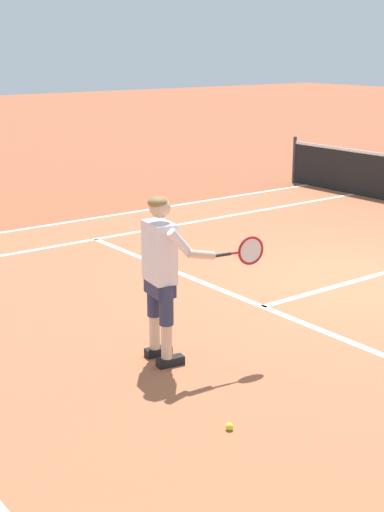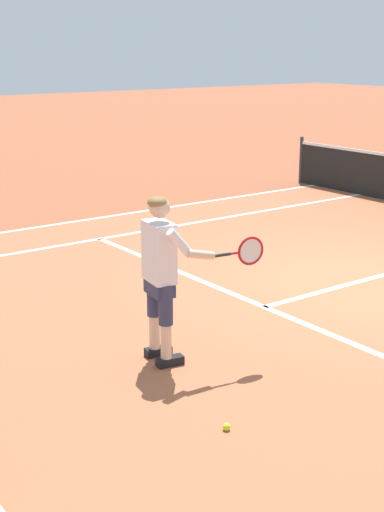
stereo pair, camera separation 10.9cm
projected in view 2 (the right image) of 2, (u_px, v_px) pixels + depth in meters
ground_plane at (357, 282)px, 10.01m from camera, size 80.00×80.00×0.00m
court_inner_surface at (326, 291)px, 9.66m from camera, size 10.98×11.05×0.00m
line_service at (264, 307)px, 9.05m from camera, size 8.23×0.10×0.01m
line_singles_left at (154, 230)px, 12.85m from camera, size 0.10×10.65×0.01m
line_doubles_left at (114, 216)px, 13.92m from camera, size 0.10×10.65×0.01m
tennis_player at (162, 268)px, 7.24m from camera, size 0.77×1.08×1.71m
tennis_ball_near_feet at (226, 427)px, 6.15m from camera, size 0.07×0.07×0.07m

